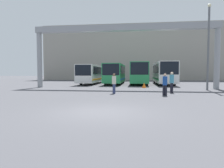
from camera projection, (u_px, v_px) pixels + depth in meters
name	position (u px, v px, depth m)	size (l,w,h in m)	color
ground_plane	(100.00, 112.00, 9.10)	(200.00, 200.00, 0.00)	#47474C
building_backdrop	(132.00, 54.00, 53.14)	(43.84, 12.00, 13.47)	gray
overhead_gantry	(123.00, 37.00, 22.90)	(21.08, 0.80, 7.29)	gray
bus_slot_0	(93.00, 73.00, 32.95)	(2.46, 12.21, 2.97)	silver
bus_slot_1	(115.00, 73.00, 31.61)	(2.53, 10.48, 3.10)	#268C4C
bus_slot_2	(139.00, 72.00, 31.67)	(2.57, 11.60, 3.28)	#268C4C
bus_slot_3	(164.00, 72.00, 31.11)	(2.58, 11.45, 3.34)	silver
pedestrian_mid_right	(165.00, 84.00, 15.55)	(0.36, 0.36, 1.73)	black
pedestrian_near_right	(114.00, 83.00, 17.13)	(0.36, 0.36, 1.73)	navy
pedestrian_far_center	(172.00, 82.00, 17.81)	(0.38, 0.38, 1.85)	black
traffic_cone	(144.00, 85.00, 23.59)	(0.47, 0.47, 0.64)	orange
lamp_post	(208.00, 44.00, 20.23)	(0.36, 0.36, 8.73)	#595B60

